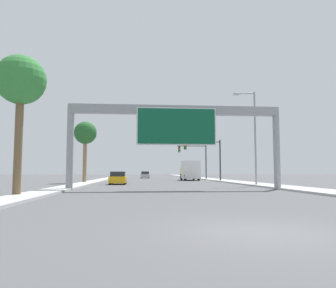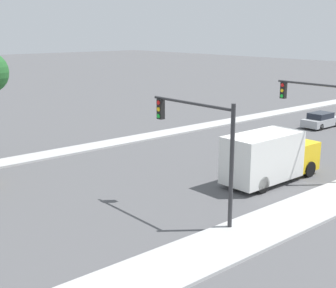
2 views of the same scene
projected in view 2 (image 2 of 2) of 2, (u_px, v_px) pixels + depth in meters
median_strip_left at (248, 118)px, 48.50m from camera, size 2.00×120.00×0.15m
car_near_left at (321, 120)px, 44.28m from camera, size 1.79×4.28×1.42m
truck_box_primary at (269, 157)px, 28.20m from camera, size 2.39×7.03×3.08m
traffic_light_near_intersection at (203, 137)px, 22.11m from camera, size 5.53×0.32×5.91m
traffic_light_mid_block at (323, 112)px, 28.26m from camera, size 5.13×0.32×6.10m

